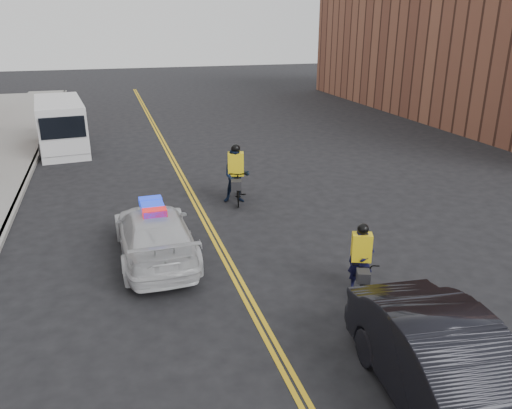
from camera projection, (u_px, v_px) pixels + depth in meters
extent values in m
plane|color=black|center=(243.00, 291.00, 11.86)|extent=(120.00, 120.00, 0.00)
cube|color=gold|center=(186.00, 188.00, 19.02)|extent=(0.10, 60.00, 0.01)
cube|color=gold|center=(190.00, 188.00, 19.06)|extent=(0.10, 60.00, 0.01)
cube|color=gray|center=(17.00, 202.00, 17.40)|extent=(0.20, 60.00, 0.15)
cube|color=brown|center=(498.00, 29.00, 32.03)|extent=(12.00, 30.00, 11.00)
imported|color=silver|center=(155.00, 234.00, 13.30)|extent=(2.02, 4.81, 1.39)
cube|color=#0C26CC|center=(152.00, 207.00, 13.03)|extent=(0.60, 1.28, 0.16)
imported|color=black|center=(452.00, 375.00, 7.84)|extent=(2.13, 5.01, 1.61)
cube|color=silver|center=(61.00, 125.00, 24.41)|extent=(2.67, 5.84, 2.41)
cube|color=silver|center=(64.00, 140.00, 22.35)|extent=(2.12, 1.05, 1.26)
cube|color=black|center=(63.00, 128.00, 21.77)|extent=(1.88, 0.30, 0.94)
cylinder|color=black|center=(42.00, 151.00, 22.89)|extent=(0.34, 0.76, 0.73)
cylinder|color=black|center=(87.00, 147.00, 23.61)|extent=(0.34, 0.76, 0.73)
cylinder|color=black|center=(41.00, 137.00, 25.79)|extent=(0.34, 0.76, 0.73)
cylinder|color=black|center=(81.00, 133.00, 26.51)|extent=(0.34, 0.76, 0.73)
imported|color=black|center=(360.00, 273.00, 11.72)|extent=(1.22, 1.85, 0.92)
imported|color=black|center=(361.00, 261.00, 11.61)|extent=(0.67, 0.56, 1.58)
cube|color=yellow|center=(362.00, 247.00, 11.48)|extent=(0.53, 0.45, 0.66)
sphere|color=black|center=(363.00, 229.00, 11.33)|extent=(0.27, 0.27, 0.27)
cube|color=black|center=(363.00, 276.00, 11.06)|extent=(0.39, 0.41, 0.24)
imported|color=black|center=(236.00, 185.00, 17.46)|extent=(1.06, 2.14, 1.24)
imported|color=black|center=(236.00, 176.00, 17.34)|extent=(1.08, 0.93, 1.91)
cube|color=yellow|center=(236.00, 164.00, 17.20)|extent=(0.62, 0.49, 0.80)
sphere|color=black|center=(236.00, 149.00, 17.01)|extent=(0.32, 0.32, 0.32)
cube|color=black|center=(236.00, 185.00, 16.68)|extent=(0.43, 0.47, 0.30)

